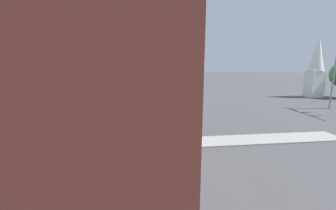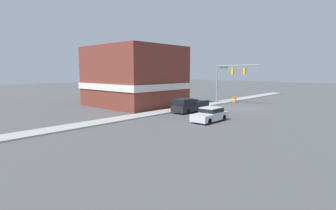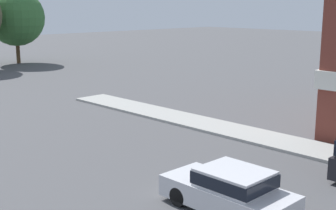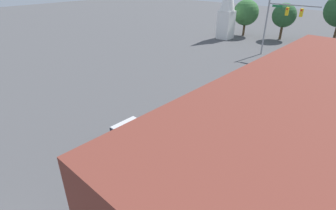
# 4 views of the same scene
# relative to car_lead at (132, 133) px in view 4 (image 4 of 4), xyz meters

# --- Properties ---
(far_signal_assembly) EXTENTS (6.90, 0.49, 7.79)m
(far_signal_assembly) POSITION_rel_car_lead_xyz_m (-1.26, 28.51, 4.83)
(far_signal_assembly) COLOR gray
(far_signal_assembly) RESTS_ON ground
(car_lead) EXTENTS (1.90, 4.46, 1.48)m
(car_lead) POSITION_rel_car_lead_xyz_m (0.00, 0.00, 0.00)
(car_lead) COLOR black
(car_lead) RESTS_ON ground
(pickup_truck_parked) EXTENTS (1.97, 5.58, 1.84)m
(pickup_truck_parked) POSITION_rel_car_lead_xyz_m (5.50, -3.30, 0.14)
(pickup_truck_parked) COLOR black
(pickup_truck_parked) RESTS_ON ground
(church_steeple) EXTENTS (2.70, 2.70, 11.02)m
(church_steeple) POSITION_rel_car_lead_xyz_m (-12.97, 33.77, 4.99)
(church_steeple) COLOR white
(church_steeple) RESTS_ON ground
(backdrop_tree_left_far) EXTENTS (4.72, 4.72, 6.67)m
(backdrop_tree_left_far) POSITION_rel_car_lead_xyz_m (-11.61, 38.47, 3.53)
(backdrop_tree_left_far) COLOR #4C3823
(backdrop_tree_left_far) RESTS_ON ground
(backdrop_tree_left_mid) EXTENTS (4.19, 4.19, 6.38)m
(backdrop_tree_left_mid) POSITION_rel_car_lead_xyz_m (-5.02, 40.14, 3.49)
(backdrop_tree_left_mid) COLOR #4C3823
(backdrop_tree_left_mid) RESTS_ON ground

